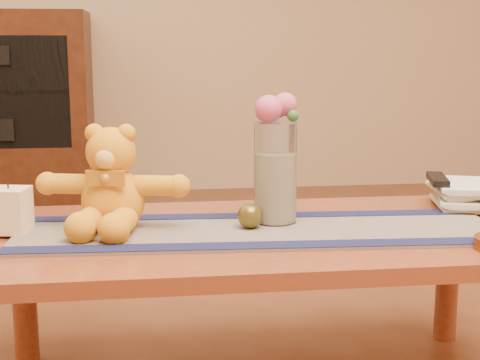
{
  "coord_description": "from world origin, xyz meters",
  "views": [
    {
      "loc": [
        -0.28,
        -1.72,
        0.91
      ],
      "look_at": [
        -0.05,
        0.0,
        0.58
      ],
      "focal_mm": 53.2,
      "sensor_mm": 36.0,
      "label": 1
    }
  ],
  "objects": [
    {
      "name": "leaf_sprig",
      "position": [
        0.09,
        0.03,
        0.74
      ],
      "size": [
        0.03,
        0.03,
        0.03
      ],
      "primitive_type": "sphere",
      "color": "#33662D",
      "rests_on": "glass_vase"
    },
    {
      "name": "persian_runner",
      "position": [
        -0.0,
        -0.03,
        0.45
      ],
      "size": [
        1.22,
        0.41,
        0.01
      ],
      "primitive_type": "cube",
      "rotation": [
        0.0,
        0.0,
        -0.05
      ],
      "color": "#1A1844",
      "rests_on": "coffee_table_top"
    },
    {
      "name": "pillar_candle",
      "position": [
        -0.62,
        0.04,
        0.51
      ],
      "size": [
        0.11,
        0.11,
        0.11
      ],
      "primitive_type": "cube",
      "rotation": [
        0.0,
        0.0,
        -0.2
      ],
      "color": "#FAE0B8",
      "rests_on": "persian_runner"
    },
    {
      "name": "bronze_ball",
      "position": [
        -0.03,
        -0.01,
        0.49
      ],
      "size": [
        0.08,
        0.08,
        0.06
      ],
      "primitive_type": "sphere",
      "rotation": [
        0.0,
        0.0,
        0.42
      ],
      "color": "brown",
      "rests_on": "persian_runner"
    },
    {
      "name": "rose_left",
      "position": [
        0.03,
        0.04,
        0.75
      ],
      "size": [
        0.07,
        0.07,
        0.07
      ],
      "primitive_type": "sphere",
      "color": "#D54B80",
      "rests_on": "glass_vase"
    },
    {
      "name": "table_leg_bl",
      "position": [
        -0.64,
        0.29,
        0.21
      ],
      "size": [
        0.07,
        0.07,
        0.41
      ],
      "primitive_type": "cylinder",
      "color": "maroon",
      "rests_on": "floor"
    },
    {
      "name": "tv_remote",
      "position": [
        0.54,
        0.17,
        0.54
      ],
      "size": [
        0.08,
        0.17,
        0.02
      ],
      "primitive_type": "cube",
      "rotation": [
        0.0,
        0.0,
        -0.26
      ],
      "color": "black",
      "rests_on": "book_top"
    },
    {
      "name": "coffee_table_top",
      "position": [
        0.0,
        0.0,
        0.43
      ],
      "size": [
        1.4,
        0.7,
        0.04
      ],
      "primitive_type": "cube",
      "color": "maroon",
      "rests_on": "floor"
    },
    {
      "name": "glass_vase",
      "position": [
        0.05,
        0.05,
        0.59
      ],
      "size": [
        0.11,
        0.11,
        0.26
      ],
      "primitive_type": "cylinder",
      "color": "silver",
      "rests_on": "persian_runner"
    },
    {
      "name": "book_bottom",
      "position": [
        0.54,
        0.18,
        0.46
      ],
      "size": [
        0.21,
        0.25,
        0.02
      ],
      "primitive_type": "imported",
      "rotation": [
        0.0,
        0.0,
        -0.21
      ],
      "color": "beige",
      "rests_on": "coffee_table_top"
    },
    {
      "name": "runner_border_far",
      "position": [
        0.0,
        0.12,
        0.46
      ],
      "size": [
        1.2,
        0.13,
        0.0
      ],
      "primitive_type": "cube",
      "rotation": [
        0.0,
        0.0,
        -0.05
      ],
      "color": "#151840",
      "rests_on": "persian_runner"
    },
    {
      "name": "potpourri_fill",
      "position": [
        0.05,
        0.05,
        0.55
      ],
      "size": [
        0.09,
        0.09,
        0.18
      ],
      "primitive_type": "cylinder",
      "color": "beige",
      "rests_on": "glass_vase"
    },
    {
      "name": "book_lower",
      "position": [
        0.55,
        0.18,
        0.48
      ],
      "size": [
        0.23,
        0.27,
        0.02
      ],
      "primitive_type": "imported",
      "rotation": [
        0.0,
        0.0,
        -0.35
      ],
      "color": "beige",
      "rests_on": "book_bottom"
    },
    {
      "name": "blue_flower_side",
      "position": [
        0.02,
        0.07,
        0.74
      ],
      "size": [
        0.04,
        0.04,
        0.04
      ],
      "primitive_type": "sphere",
      "color": "#4A60A2",
      "rests_on": "glass_vase"
    },
    {
      "name": "blue_flower_back",
      "position": [
        0.06,
        0.08,
        0.75
      ],
      "size": [
        0.04,
        0.04,
        0.04
      ],
      "primitive_type": "sphere",
      "color": "#4A60A2",
      "rests_on": "glass_vase"
    },
    {
      "name": "runner_border_near",
      "position": [
        -0.01,
        -0.17,
        0.46
      ],
      "size": [
        1.2,
        0.13,
        0.0
      ],
      "primitive_type": "cube",
      "rotation": [
        0.0,
        0.0,
        -0.05
      ],
      "color": "#151840",
      "rests_on": "persian_runner"
    },
    {
      "name": "table_leg_br",
      "position": [
        0.64,
        0.29,
        0.21
      ],
      "size": [
        0.07,
        0.07,
        0.41
      ],
      "primitive_type": "cylinder",
      "color": "maroon",
      "rests_on": "floor"
    },
    {
      "name": "rose_right",
      "position": [
        0.07,
        0.05,
        0.76
      ],
      "size": [
        0.06,
        0.06,
        0.06
      ],
      "primitive_type": "sphere",
      "color": "#D54B80",
      "rests_on": "glass_vase"
    },
    {
      "name": "candle_wick",
      "position": [
        -0.62,
        0.04,
        0.57
      ],
      "size": [
        0.0,
        0.0,
        0.01
      ],
      "primitive_type": "cylinder",
      "rotation": [
        0.0,
        0.0,
        -0.2
      ],
      "color": "black",
      "rests_on": "pillar_candle"
    },
    {
      "name": "teddy_bear",
      "position": [
        -0.37,
        0.05,
        0.58
      ],
      "size": [
        0.42,
        0.37,
        0.25
      ],
      "primitive_type": null,
      "rotation": [
        0.0,
        0.0,
        -0.23
      ],
      "color": "orange",
      "rests_on": "persian_runner"
    },
    {
      "name": "book_top",
      "position": [
        0.55,
        0.18,
        0.52
      ],
      "size": [
        0.22,
        0.26,
        0.02
      ],
      "primitive_type": "imported",
      "rotation": [
        0.0,
        0.0,
        -0.31
      ],
      "color": "beige",
      "rests_on": "book_upper"
    },
    {
      "name": "book_upper",
      "position": [
        0.54,
        0.19,
        0.5
      ],
      "size": [
        0.2,
        0.25,
        0.02
      ],
      "primitive_type": "imported",
      "rotation": [
        0.0,
        0.0,
        -0.15
      ],
      "color": "beige",
      "rests_on": "book_lower"
    }
  ]
}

